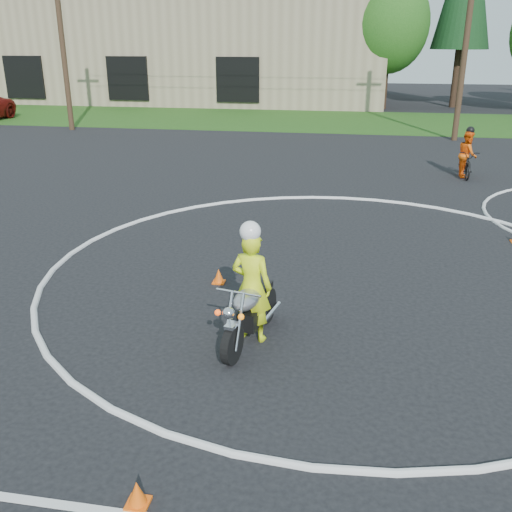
# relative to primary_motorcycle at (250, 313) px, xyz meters

# --- Properties ---
(ground) EXTENTS (120.00, 120.00, 0.00)m
(ground) POSITION_rel_primary_motorcycle_xyz_m (1.24, 0.23, -0.53)
(ground) COLOR black
(ground) RESTS_ON ground
(grass_strip) EXTENTS (120.00, 10.00, 0.02)m
(grass_strip) POSITION_rel_primary_motorcycle_xyz_m (1.24, 27.23, -0.52)
(grass_strip) COLOR #1E4714
(grass_strip) RESTS_ON ground
(course_markings) EXTENTS (19.05, 19.05, 0.12)m
(course_markings) POSITION_rel_primary_motorcycle_xyz_m (3.41, 4.59, -0.52)
(course_markings) COLOR silver
(course_markings) RESTS_ON ground
(primary_motorcycle) EXTENTS (0.85, 2.06, 1.09)m
(primary_motorcycle) POSITION_rel_primary_motorcycle_xyz_m (0.00, 0.00, 0.00)
(primary_motorcycle) COLOR black
(primary_motorcycle) RESTS_ON ground
(rider_primary_grp) EXTENTS (0.75, 0.57, 2.03)m
(rider_primary_grp) POSITION_rel_primary_motorcycle_xyz_m (0.00, 0.14, 0.45)
(rider_primary_grp) COLOR #E2F91A
(rider_primary_grp) RESTS_ON ground
(rider_second_grp) EXTENTS (0.67, 1.86, 1.78)m
(rider_second_grp) POSITION_rel_primary_motorcycle_xyz_m (5.42, 13.04, 0.10)
(rider_second_grp) COLOR black
(rider_second_grp) RESTS_ON ground
(warehouse) EXTENTS (41.00, 17.00, 8.30)m
(warehouse) POSITION_rel_primary_motorcycle_xyz_m (-16.77, 40.22, 3.63)
(warehouse) COLOR tan
(warehouse) RESTS_ON ground
(utility_poles) EXTENTS (41.60, 1.12, 10.00)m
(utility_poles) POSITION_rel_primary_motorcycle_xyz_m (6.24, 21.23, 4.67)
(utility_poles) COLOR #473321
(utility_poles) RESTS_ON ground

